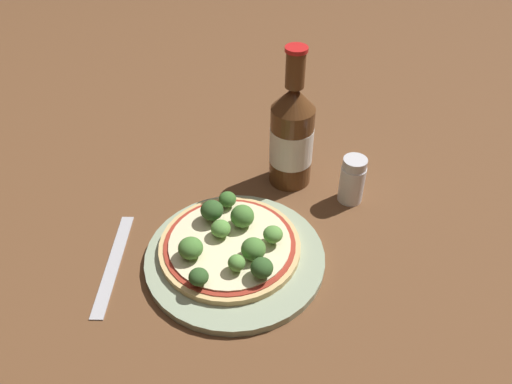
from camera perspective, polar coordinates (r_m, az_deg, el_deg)
name	(u,v)px	position (r m, az deg, el deg)	size (l,w,h in m)	color
ground_plane	(249,257)	(0.71, -0.86, -7.45)	(3.00, 3.00, 0.00)	brown
plate	(235,257)	(0.71, -2.41, -7.45)	(0.25, 0.25, 0.01)	#93A384
pizza	(229,247)	(0.70, -3.08, -6.34)	(0.20, 0.20, 0.01)	tan
broccoli_floret_0	(199,277)	(0.64, -6.57, -9.62)	(0.03, 0.03, 0.02)	#6B8E51
broccoli_floret_1	(212,210)	(0.72, -5.06, -2.10)	(0.03, 0.03, 0.03)	#6B8E51
broccoli_floret_2	(191,248)	(0.68, -7.49, -6.37)	(0.03, 0.03, 0.03)	#6B8E51
broccoli_floret_3	(227,199)	(0.74, -3.28, -0.84)	(0.03, 0.03, 0.03)	#6B8E51
broccoli_floret_4	(253,249)	(0.67, -0.30, -6.53)	(0.03, 0.03, 0.03)	#6B8E51
broccoli_floret_5	(273,234)	(0.69, 1.95, -4.87)	(0.03, 0.03, 0.03)	#6B8E51
broccoli_floret_6	(242,216)	(0.71, -1.58, -2.78)	(0.03, 0.03, 0.03)	#6B8E51
broccoli_floret_7	(221,229)	(0.70, -4.06, -4.20)	(0.03, 0.03, 0.03)	#6B8E51
broccoli_floret_8	(237,263)	(0.65, -2.24, -8.12)	(0.02, 0.02, 0.03)	#6B8E51
broccoli_floret_9	(262,268)	(0.65, 0.67, -8.67)	(0.03, 0.03, 0.03)	#6B8E51
beer_bottle	(292,135)	(0.79, 4.10, 6.47)	(0.07, 0.07, 0.24)	#563319
pepper_shaker	(352,180)	(0.79, 10.95, 1.35)	(0.04, 0.04, 0.08)	silver
fork	(114,263)	(0.73, -15.97, -7.81)	(0.05, 0.19, 0.00)	#B2B2B7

